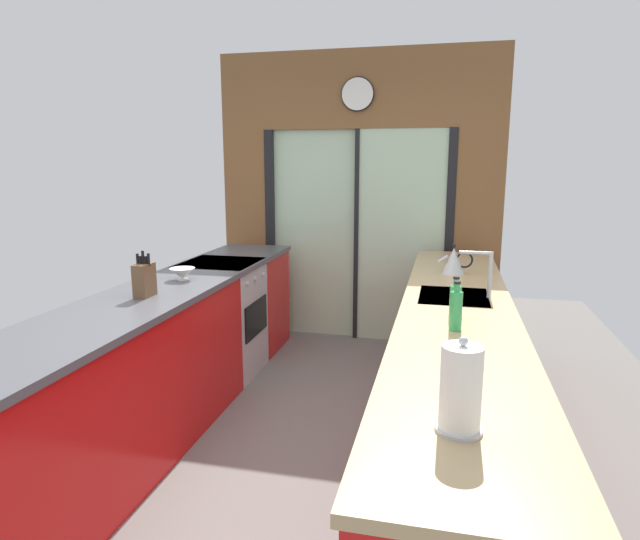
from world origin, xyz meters
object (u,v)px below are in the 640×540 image
Objects in this scene: soap_bottle_far at (455,301)px; mixing_bowl at (182,274)px; kettle at (454,261)px; soap_bottle_near at (456,310)px; oven_range at (222,319)px; knife_block at (144,279)px; paper_towel_roll at (461,390)px.

mixing_bowl is at bearing 164.10° from soap_bottle_far.
kettle is 1.03× the size of soap_bottle_near.
oven_range is at bearing 179.08° from kettle.
knife_block is 2.18m from paper_towel_roll.
paper_towel_roll is (-0.00, -2.36, 0.04)m from kettle.
oven_range is at bearing 146.95° from soap_bottle_far.
mixing_bowl is 0.58× the size of paper_towel_roll.
knife_block is at bearing 178.78° from soap_bottle_far.
soap_bottle_near is 0.22m from soap_bottle_far.
kettle is at bearing -0.92° from oven_range.
soap_bottle_far is at bearing -90.12° from kettle.
mixing_bowl is 0.47m from knife_block.
soap_bottle_far is at bearing -15.90° from mixing_bowl.
oven_range is 3.85× the size of soap_bottle_near.
soap_bottle_near is at bearing -37.68° from oven_range.
knife_block is 1.15× the size of soap_bottle_near.
kettle reaches higher than oven_range.
knife_block is 2.10m from kettle.
paper_towel_roll is (1.78, -1.26, 0.03)m from knife_block.
soap_bottle_near is at bearing -22.18° from mixing_bowl.
mixing_bowl reaches higher than oven_range.
soap_bottle_near is 1.11× the size of soap_bottle_far.
mixing_bowl is at bearing 157.82° from soap_bottle_near.
paper_towel_roll is at bearing -44.09° from mixing_bowl.
oven_range is at bearing 126.99° from paper_towel_roll.
paper_towel_roll is at bearing -90.06° from kettle.
mixing_bowl is at bearing -88.41° from oven_range.
mixing_bowl is at bearing 135.91° from paper_towel_roll.
paper_towel_roll is at bearing -90.00° from soap_bottle_far.
knife_block is at bearing 144.81° from paper_towel_roll.
kettle is 1.14× the size of soap_bottle_far.
oven_range is 0.84m from mixing_bowl.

